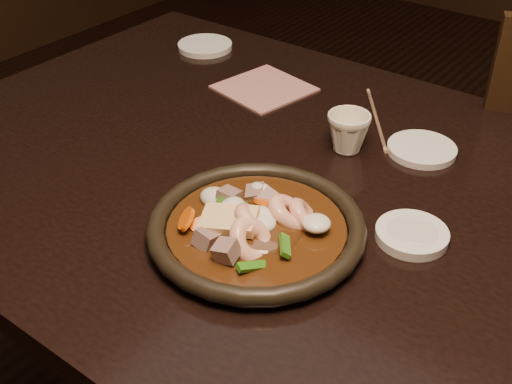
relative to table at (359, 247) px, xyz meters
The scene contains 9 objects.
table is the anchor object (origin of this frame).
plate 0.20m from the table, 118.95° to the right, with size 0.30×0.30×0.03m.
stirfry 0.20m from the table, 120.07° to the right, with size 0.20×0.19×0.07m.
soy_dish 0.12m from the table, 15.91° to the right, with size 0.10×0.10×0.01m, color silver.
saucer_left 0.66m from the table, 151.39° to the left, with size 0.12×0.12×0.01m, color silver.
saucer_right 0.21m from the table, 89.65° to the left, with size 0.11×0.11×0.01m, color silver.
tea_cup 0.20m from the table, 129.24° to the left, with size 0.07×0.07×0.07m, color silver.
chopsticks 0.28m from the table, 114.32° to the left, with size 0.14×0.19×0.01m.
napkin 0.42m from the table, 146.86° to the left, with size 0.16×0.16×0.00m, color #AC6D6A.
Camera 1 is at (0.33, -0.70, 1.31)m, focal length 45.00 mm.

